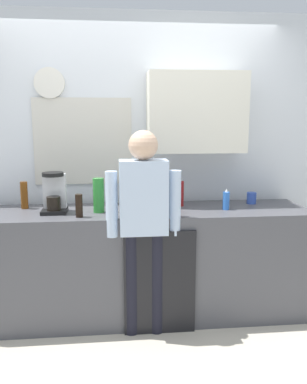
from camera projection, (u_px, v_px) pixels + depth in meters
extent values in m
plane|color=beige|center=(144.00, 331.00, 3.20)|extent=(8.00, 8.00, 0.00)
cube|color=#4C4C51|center=(141.00, 263.00, 3.41)|extent=(2.81, 0.64, 0.93)
cube|color=black|center=(160.00, 283.00, 3.11)|extent=(0.56, 0.02, 0.84)
cube|color=silver|center=(137.00, 161.00, 3.68)|extent=(4.41, 0.10, 2.60)
cube|color=beige|center=(83.00, 141.00, 3.54)|extent=(0.86, 0.02, 0.76)
cube|color=#8CA5C6|center=(83.00, 141.00, 3.54)|extent=(0.80, 0.02, 0.70)
cube|color=silver|center=(196.00, 113.00, 3.44)|extent=(0.84, 0.32, 0.68)
cylinder|color=silver|center=(49.00, 83.00, 3.41)|extent=(0.26, 0.03, 0.26)
cube|color=black|center=(55.00, 211.00, 3.22)|extent=(0.20, 0.20, 0.03)
cube|color=silver|center=(55.00, 191.00, 3.25)|extent=(0.18, 0.08, 0.28)
cylinder|color=black|center=(54.00, 203.00, 3.18)|extent=(0.11, 0.11, 0.11)
cylinder|color=black|center=(53.00, 174.00, 3.17)|extent=(0.17, 0.17, 0.03)
cylinder|color=brown|center=(24.00, 195.00, 3.36)|extent=(0.06, 0.06, 0.23)
cylinder|color=#2D8C33|center=(99.00, 195.00, 3.22)|extent=(0.09, 0.09, 0.28)
cylinder|color=black|center=(79.00, 206.00, 3.07)|extent=(0.06, 0.06, 0.18)
cylinder|color=maroon|center=(180.00, 194.00, 3.46)|extent=(0.06, 0.06, 0.22)
cylinder|color=#3351B2|center=(251.00, 198.00, 3.57)|extent=(0.08, 0.08, 0.10)
cylinder|color=white|center=(150.00, 203.00, 3.40)|extent=(0.22, 0.22, 0.08)
cylinder|color=blue|center=(226.00, 201.00, 3.33)|extent=(0.06, 0.06, 0.15)
cone|color=white|center=(226.00, 190.00, 3.31)|extent=(0.02, 0.02, 0.03)
cylinder|color=black|center=(131.00, 284.00, 3.12)|extent=(0.12, 0.12, 0.82)
cylinder|color=black|center=(157.00, 283.00, 3.14)|extent=(0.12, 0.12, 0.82)
cube|color=silver|center=(144.00, 197.00, 3.00)|extent=(0.36, 0.20, 0.56)
sphere|color=#D8AD8C|center=(143.00, 145.00, 2.93)|extent=(0.22, 0.22, 0.22)
cylinder|color=silver|center=(112.00, 204.00, 2.98)|extent=(0.09, 0.09, 0.50)
cylinder|color=silver|center=(175.00, 203.00, 3.03)|extent=(0.09, 0.09, 0.50)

